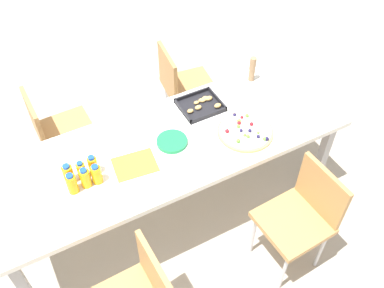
# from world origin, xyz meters

# --- Properties ---
(ground_plane) EXTENTS (12.00, 12.00, 0.00)m
(ground_plane) POSITION_xyz_m (0.00, 0.00, 0.00)
(ground_plane) COLOR #B2A899
(party_table) EXTENTS (2.37, 0.81, 0.75)m
(party_table) POSITION_xyz_m (0.00, 0.00, 0.68)
(party_table) COLOR white
(party_table) RESTS_ON ground_plane
(chair_far_left) EXTENTS (0.41, 0.41, 0.83)m
(chair_far_left) POSITION_xyz_m (-0.59, 0.73, 0.50)
(chair_far_left) COLOR #B7844C
(chair_far_left) RESTS_ON ground_plane
(chair_near_right) EXTENTS (0.42, 0.42, 0.83)m
(chair_near_right) POSITION_xyz_m (0.57, -0.73, 0.50)
(chair_near_right) COLOR #B7844C
(chair_near_right) RESTS_ON ground_plane
(chair_far_right) EXTENTS (0.44, 0.44, 0.83)m
(chair_far_right) POSITION_xyz_m (0.48, 0.76, 0.50)
(chair_far_right) COLOR #B7844C
(chair_far_right) RESTS_ON ground_plane
(juice_bottle_0) EXTENTS (0.06, 0.06, 0.15)m
(juice_bottle_0) POSITION_xyz_m (-0.65, -0.08, 0.82)
(juice_bottle_0) COLOR #FAAC14
(juice_bottle_0) RESTS_ON party_table
(juice_bottle_1) EXTENTS (0.06, 0.06, 0.14)m
(juice_bottle_1) POSITION_xyz_m (-0.57, -0.07, 0.81)
(juice_bottle_1) COLOR #FAAE14
(juice_bottle_1) RESTS_ON party_table
(juice_bottle_2) EXTENTS (0.06, 0.06, 0.14)m
(juice_bottle_2) POSITION_xyz_m (-0.51, -0.08, 0.81)
(juice_bottle_2) COLOR #F9AE14
(juice_bottle_2) RESTS_ON party_table
(juice_bottle_3) EXTENTS (0.06, 0.06, 0.14)m
(juice_bottle_3) POSITION_xyz_m (-0.65, 0.00, 0.81)
(juice_bottle_3) COLOR #F9AD14
(juice_bottle_3) RESTS_ON party_table
(juice_bottle_4) EXTENTS (0.05, 0.05, 0.14)m
(juice_bottle_4) POSITION_xyz_m (-0.57, -0.01, 0.81)
(juice_bottle_4) COLOR #FAAC14
(juice_bottle_4) RESTS_ON party_table
(juice_bottle_5) EXTENTS (0.06, 0.06, 0.14)m
(juice_bottle_5) POSITION_xyz_m (-0.50, -0.01, 0.81)
(juice_bottle_5) COLOR #F9AC14
(juice_bottle_5) RESTS_ON party_table
(fruit_pizza) EXTENTS (0.37, 0.37, 0.05)m
(fruit_pizza) POSITION_xyz_m (0.49, -0.15, 0.76)
(fruit_pizza) COLOR tan
(fruit_pizza) RESTS_ON party_table
(snack_tray) EXTENTS (0.28, 0.26, 0.04)m
(snack_tray) POSITION_xyz_m (0.36, 0.21, 0.76)
(snack_tray) COLOR black
(snack_tray) RESTS_ON party_table
(plate_stack) EXTENTS (0.20, 0.20, 0.02)m
(plate_stack) POSITION_xyz_m (0.02, -0.01, 0.76)
(plate_stack) COLOR #1E8C4C
(plate_stack) RESTS_ON party_table
(napkin_stack) EXTENTS (0.15, 0.15, 0.02)m
(napkin_stack) POSITION_xyz_m (-0.25, 0.25, 0.76)
(napkin_stack) COLOR white
(napkin_stack) RESTS_ON party_table
(cardboard_tube) EXTENTS (0.04, 0.04, 0.20)m
(cardboard_tube) POSITION_xyz_m (0.82, 0.29, 0.85)
(cardboard_tube) COLOR #9E7A56
(cardboard_tube) RESTS_ON party_table
(paper_folder) EXTENTS (0.28, 0.23, 0.01)m
(paper_folder) POSITION_xyz_m (-0.26, -0.07, 0.75)
(paper_folder) COLOR yellow
(paper_folder) RESTS_ON party_table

